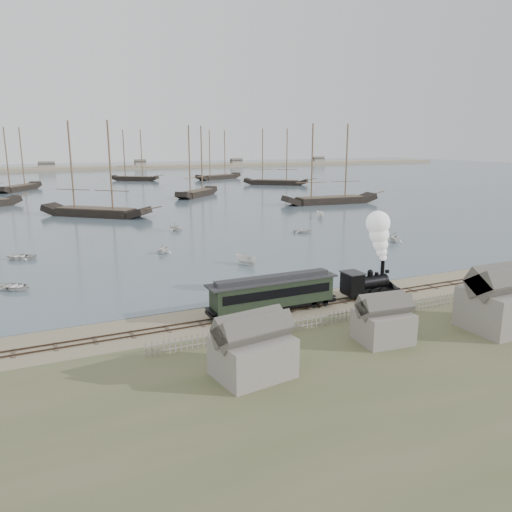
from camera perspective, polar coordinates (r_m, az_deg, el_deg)
name	(u,v)px	position (r m, az deg, el deg)	size (l,w,h in m)	color
ground	(289,302)	(50.37, 3.79, -5.28)	(600.00, 600.00, 0.00)	gray
harbor_water	(85,181)	(213.64, -19.00, 8.15)	(600.00, 336.00, 0.06)	#42535E
rail_track	(299,308)	(48.71, 4.93, -5.90)	(120.00, 1.80, 0.16)	#3D2D21
picket_fence_west	(261,337)	(41.73, 0.56, -9.24)	(19.00, 0.10, 1.20)	slate
picket_fence_east	(438,307)	(52.00, 20.13, -5.49)	(15.00, 0.10, 1.20)	slate
shed_left	(253,375)	(35.43, -0.37, -13.50)	(5.00, 4.00, 4.10)	slate
shed_mid	(382,341)	(42.14, 14.23, -9.44)	(4.00, 3.50, 3.60)	slate
shed_right	(499,328)	(48.34, 26.02, -7.44)	(6.00, 5.00, 5.10)	slate
far_spit	(67,170)	(293.13, -20.81, 9.17)	(500.00, 20.00, 1.80)	tan
locomotive	(378,259)	(52.72, 13.75, -0.33)	(6.85, 2.56, 8.54)	black
passenger_coach	(273,292)	(46.81, 1.94, -4.16)	(12.78, 2.46, 3.10)	black
beached_dinghy	(241,305)	(48.23, -1.73, -5.67)	(3.31, 2.36, 0.69)	silver
rowboat_0	(14,286)	(60.00, -25.89, -3.13)	(3.81, 2.72, 0.79)	silver
rowboat_1	(163,248)	(72.39, -10.55, 0.85)	(2.71, 2.34, 1.43)	silver
rowboat_2	(245,260)	(64.91, -1.22, -0.41)	(3.29, 1.24, 1.27)	silver
rowboat_3	(302,231)	(87.56, 5.33, 2.89)	(3.43, 2.45, 0.71)	silver
rowboat_4	(394,237)	(81.97, 15.51, 2.13)	(3.32, 2.87, 1.75)	silver
rowboat_5	(320,215)	(104.90, 7.36, 4.71)	(3.51, 1.32, 1.35)	silver
rowboat_6	(21,256)	(74.86, -25.32, -0.04)	(3.99, 2.85, 0.83)	silver
rowboat_7	(175,226)	(90.31, -9.20, 3.35)	(2.92, 2.52, 1.54)	silver
schooner_2	(93,169)	(111.15, -18.18, 9.47)	(24.36, 5.62, 20.00)	black
schooner_3	(196,161)	(145.04, -6.84, 10.72)	(19.51, 4.50, 20.00)	black
schooner_4	(331,164)	(128.69, 8.59, 10.38)	(25.16, 5.81, 20.00)	black
schooner_5	(276,157)	(182.36, 2.29, 11.27)	(23.13, 5.34, 20.00)	black
schooner_7	(15,159)	(177.32, -25.80, 9.95)	(20.53, 4.74, 20.00)	black
schooner_8	(134,155)	(206.22, -13.81, 11.12)	(18.87, 4.36, 20.00)	black
schooner_9	(218,155)	(209.50, -4.35, 11.48)	(22.10, 5.10, 20.00)	black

